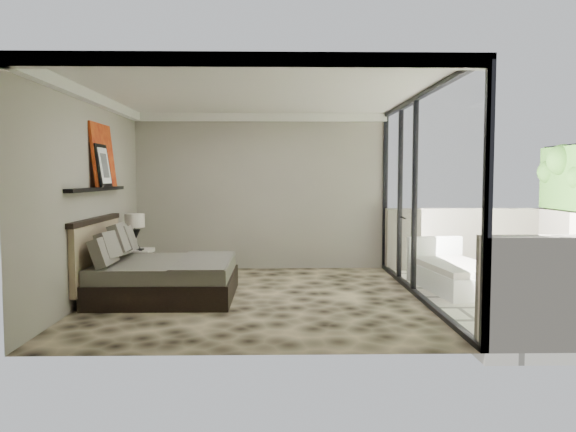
{
  "coord_description": "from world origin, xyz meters",
  "views": [
    {
      "loc": [
        0.28,
        -7.66,
        1.67
      ],
      "look_at": [
        0.44,
        0.4,
        1.11
      ],
      "focal_mm": 35.0,
      "sensor_mm": 36.0,
      "label": 1
    }
  ],
  "objects_px": {
    "bed": "(158,275)",
    "lounger": "(455,275)",
    "table_lamp": "(135,227)",
    "nightstand": "(136,266)",
    "ottoman": "(494,265)"
  },
  "relations": [
    {
      "from": "bed",
      "to": "lounger",
      "type": "xyz_separation_m",
      "value": [
        4.29,
        0.5,
        -0.1
      ]
    },
    {
      "from": "bed",
      "to": "ottoman",
      "type": "height_order",
      "value": "bed"
    },
    {
      "from": "table_lamp",
      "to": "bed",
      "type": "bearing_deg",
      "value": -62.46
    },
    {
      "from": "table_lamp",
      "to": "ottoman",
      "type": "xyz_separation_m",
      "value": [
        5.81,
        0.19,
        -0.66
      ]
    },
    {
      "from": "table_lamp",
      "to": "ottoman",
      "type": "height_order",
      "value": "table_lamp"
    },
    {
      "from": "lounger",
      "to": "table_lamp",
      "type": "bearing_deg",
      "value": 165.69
    },
    {
      "from": "ottoman",
      "to": "nightstand",
      "type": "bearing_deg",
      "value": -178.31
    },
    {
      "from": "bed",
      "to": "ottoman",
      "type": "bearing_deg",
      "value": 14.58
    },
    {
      "from": "nightstand",
      "to": "ottoman",
      "type": "bearing_deg",
      "value": 13.57
    },
    {
      "from": "ottoman",
      "to": "lounger",
      "type": "bearing_deg",
      "value": -137.21
    },
    {
      "from": "ottoman",
      "to": "table_lamp",
      "type": "bearing_deg",
      "value": -178.14
    },
    {
      "from": "bed",
      "to": "nightstand",
      "type": "xyz_separation_m",
      "value": [
        -0.61,
        1.18,
        -0.06
      ]
    },
    {
      "from": "nightstand",
      "to": "table_lamp",
      "type": "bearing_deg",
      "value": -81.05
    },
    {
      "from": "table_lamp",
      "to": "nightstand",
      "type": "bearing_deg",
      "value": 87.07
    },
    {
      "from": "lounger",
      "to": "bed",
      "type": "bearing_deg",
      "value": -179.91
    }
  ]
}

